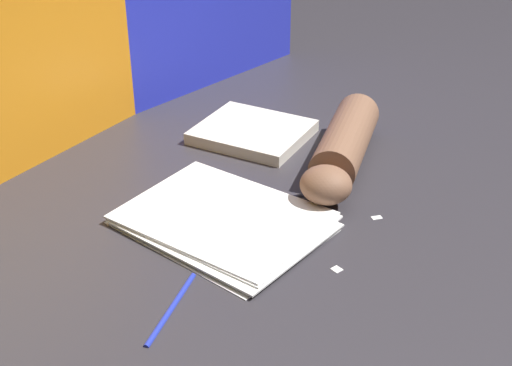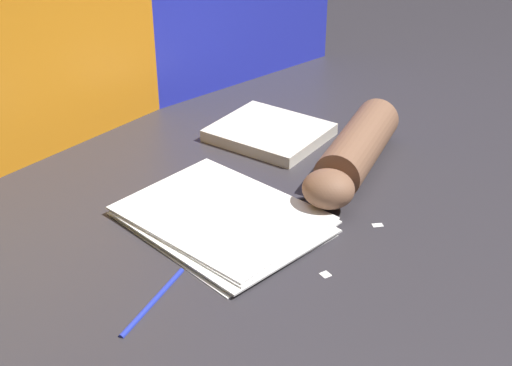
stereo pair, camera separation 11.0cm
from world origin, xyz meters
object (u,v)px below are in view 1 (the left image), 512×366
(paper_stack, at_px, (224,221))
(book_closed, at_px, (253,132))
(hand_forearm, at_px, (342,149))
(scissors, at_px, (292,205))

(paper_stack, bearing_deg, book_closed, 29.11)
(book_closed, bearing_deg, hand_forearm, -91.77)
(book_closed, relative_size, hand_forearm, 0.66)
(paper_stack, relative_size, hand_forearm, 0.91)
(book_closed, height_order, hand_forearm, hand_forearm)
(book_closed, bearing_deg, scissors, -128.93)
(paper_stack, relative_size, book_closed, 1.37)
(book_closed, xyz_separation_m, hand_forearm, (-0.01, -0.20, 0.03))
(paper_stack, height_order, scissors, paper_stack)
(hand_forearm, bearing_deg, scissors, -178.42)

